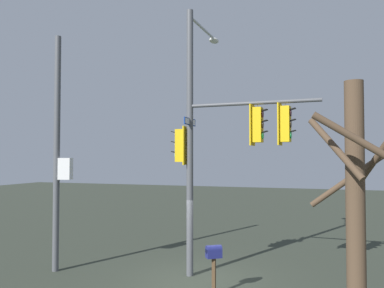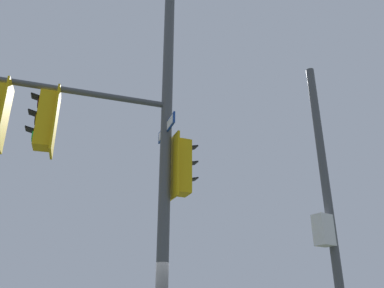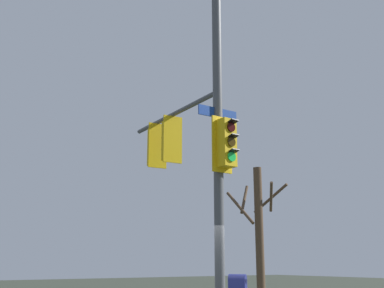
# 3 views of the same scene
# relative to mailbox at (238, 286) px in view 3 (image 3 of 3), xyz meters

# --- Properties ---
(main_signal_pole_assembly) EXTENTS (4.90, 3.52, 8.92)m
(main_signal_pole_assembly) POSITION_rel_mailbox_xyz_m (-0.39, 1.63, 3.83)
(main_signal_pole_assembly) COLOR #4C4F54
(main_signal_pole_assembly) RESTS_ON ground
(mailbox) EXTENTS (0.50, 0.45, 1.41)m
(mailbox) POSITION_rel_mailbox_xyz_m (0.00, 0.00, 0.00)
(mailbox) COLOR #4C3823
(mailbox) RESTS_ON ground
(bare_tree_behind_pole) EXTENTS (1.71, 1.94, 5.18)m
(bare_tree_behind_pole) POSITION_rel_mailbox_xyz_m (3.54, -3.97, 1.66)
(bare_tree_behind_pole) COLOR #4F3B2A
(bare_tree_behind_pole) RESTS_ON ground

